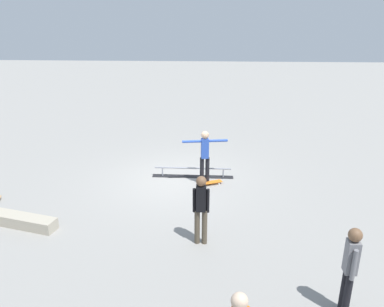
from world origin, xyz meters
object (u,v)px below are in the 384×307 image
at_px(grind_rail, 193,173).
at_px(skateboard_main, 210,183).
at_px(bystander_black_shirt, 201,206).
at_px(bystander_grey_shirt, 350,267).
at_px(skate_ledge, 16,220).
at_px(skater_main, 205,154).

height_order(grind_rail, skateboard_main, grind_rail).
bearing_deg(bystander_black_shirt, bystander_grey_shirt, -37.73).
bearing_deg(grind_rail, skate_ledge, 37.06).
bearing_deg(grind_rail, skateboard_main, 133.49).
bearing_deg(skateboard_main, bystander_black_shirt, 63.95).
bearing_deg(skateboard_main, skater_main, -51.15).
height_order(skate_ledge, bystander_grey_shirt, bystander_grey_shirt).
height_order(bystander_black_shirt, bystander_grey_shirt, bystander_grey_shirt).
height_order(skate_ledge, bystander_black_shirt, bystander_black_shirt).
relative_size(skateboard_main, bystander_black_shirt, 0.48).
height_order(skate_ledge, skater_main, skater_main).
xyz_separation_m(skate_ledge, skater_main, (-4.76, -2.74, 0.86)).
distance_m(bystander_black_shirt, bystander_grey_shirt, 3.39).
xyz_separation_m(skater_main, skateboard_main, (-0.16, 0.09, -0.93)).
bearing_deg(bystander_black_shirt, skateboard_main, 87.57).
distance_m(skater_main, bystander_grey_shirt, 6.04).
bearing_deg(skate_ledge, skater_main, -150.05).
bearing_deg(skateboard_main, bystander_grey_shirt, 91.92).
distance_m(skate_ledge, skater_main, 5.56).
xyz_separation_m(grind_rail, skater_main, (-0.40, 0.51, 0.86)).
xyz_separation_m(grind_rail, bystander_grey_shirt, (-3.01, 5.96, 0.85)).
relative_size(skate_ledge, bystander_black_shirt, 1.32).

